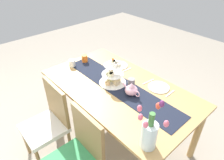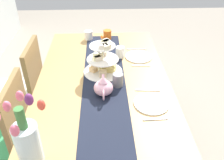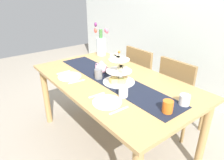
# 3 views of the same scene
# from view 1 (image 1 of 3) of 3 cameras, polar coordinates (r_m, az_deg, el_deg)

# --- Properties ---
(ground_plane) EXTENTS (8.00, 8.00, 0.00)m
(ground_plane) POSITION_cam_1_polar(r_m,az_deg,el_deg) (2.71, 1.60, -15.16)
(ground_plane) COLOR gray
(dining_table) EXTENTS (1.72, 0.97, 0.77)m
(dining_table) POSITION_cam_1_polar(r_m,az_deg,el_deg) (2.24, 1.86, -3.96)
(dining_table) COLOR tan
(dining_table) RESTS_ON ground_plane
(chair_left) EXTENTS (0.42, 0.42, 0.91)m
(chair_left) POSITION_cam_1_polar(r_m,az_deg,el_deg) (1.93, -9.44, -20.03)
(chair_left) COLOR olive
(chair_left) RESTS_ON ground_plane
(chair_right) EXTENTS (0.42, 0.42, 0.91)m
(chair_right) POSITION_cam_1_polar(r_m,az_deg,el_deg) (2.27, -17.41, -10.84)
(chair_right) COLOR olive
(chair_right) RESTS_ON ground_plane
(table_runner) EXTENTS (1.55, 0.31, 0.00)m
(table_runner) POSITION_cam_1_polar(r_m,az_deg,el_deg) (2.19, 2.05, -1.76)
(table_runner) COLOR black
(table_runner) RESTS_ON dining_table
(tiered_cake_stand) EXTENTS (0.30, 0.30, 0.30)m
(tiered_cake_stand) POSITION_cam_1_polar(r_m,az_deg,el_deg) (2.18, 0.25, 1.58)
(tiered_cake_stand) COLOR beige
(tiered_cake_stand) RESTS_ON table_runner
(teapot) EXTENTS (0.24, 0.13, 0.14)m
(teapot) POSITION_cam_1_polar(r_m,az_deg,el_deg) (2.04, 5.53, -2.81)
(teapot) COLOR #E5A8BC
(teapot) RESTS_ON table_runner
(tulip_vase) EXTENTS (0.24, 0.22, 0.43)m
(tulip_vase) POSITION_cam_1_polar(r_m,az_deg,el_deg) (1.53, 10.59, -14.46)
(tulip_vase) COLOR silver
(tulip_vase) RESTS_ON dining_table
(cream_jug) EXTENTS (0.08, 0.08, 0.08)m
(cream_jug) POSITION_cam_1_polar(r_m,az_deg,el_deg) (2.58, -11.24, 4.73)
(cream_jug) COLOR white
(cream_jug) RESTS_ON dining_table
(dinner_plate_left) EXTENTS (0.23, 0.23, 0.01)m
(dinner_plate_left) POSITION_cam_1_polar(r_m,az_deg,el_deg) (2.22, 13.10, -2.01)
(dinner_plate_left) COLOR white
(dinner_plate_left) RESTS_ON dining_table
(fork_left) EXTENTS (0.02, 0.15, 0.01)m
(fork_left) POSITION_cam_1_polar(r_m,az_deg,el_deg) (2.16, 16.13, -3.71)
(fork_left) COLOR silver
(fork_left) RESTS_ON dining_table
(knife_left) EXTENTS (0.03, 0.17, 0.01)m
(knife_left) POSITION_cam_1_polar(r_m,az_deg,el_deg) (2.29, 10.23, -0.47)
(knife_left) COLOR silver
(knife_left) RESTS_ON dining_table
(dinner_plate_right) EXTENTS (0.23, 0.23, 0.01)m
(dinner_plate_right) POSITION_cam_1_polar(r_m,az_deg,el_deg) (2.56, 1.87, 4.17)
(dinner_plate_right) COLOR white
(dinner_plate_right) RESTS_ON dining_table
(fork_right) EXTENTS (0.02, 0.15, 0.01)m
(fork_right) POSITION_cam_1_polar(r_m,az_deg,el_deg) (2.47, 4.18, 2.87)
(fork_right) COLOR silver
(fork_right) RESTS_ON dining_table
(knife_right) EXTENTS (0.02, 0.17, 0.01)m
(knife_right) POSITION_cam_1_polar(r_m,az_deg,el_deg) (2.65, -0.29, 5.30)
(knife_right) COLOR silver
(knife_right) RESTS_ON dining_table
(mug_grey) EXTENTS (0.08, 0.08, 0.09)m
(mug_grey) POSITION_cam_1_polar(r_m,az_deg,el_deg) (2.17, 5.53, -0.71)
(mug_grey) COLOR slate
(mug_grey) RESTS_ON table_runner
(mug_white_text) EXTENTS (0.08, 0.08, 0.09)m
(mug_white_text) POSITION_cam_1_polar(r_m,az_deg,el_deg) (2.45, -0.93, 3.83)
(mug_white_text) COLOR white
(mug_white_text) RESTS_ON dining_table
(mug_orange) EXTENTS (0.08, 0.08, 0.09)m
(mug_orange) POSITION_cam_1_polar(r_m,az_deg,el_deg) (2.65, -7.76, 6.06)
(mug_orange) COLOR orange
(mug_orange) RESTS_ON dining_table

